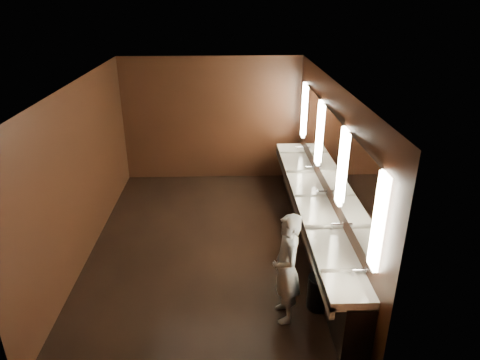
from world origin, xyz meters
name	(u,v)px	position (x,y,z in m)	size (l,w,h in m)	color
floor	(209,244)	(0.00, 0.00, 0.00)	(6.00, 6.00, 0.00)	black
ceiling	(204,83)	(0.00, 0.00, 2.80)	(4.00, 6.00, 0.02)	#2D2D2B
wall_back	(212,119)	(0.00, 3.00, 1.40)	(4.00, 0.02, 2.80)	black
wall_front	(195,288)	(0.00, -3.00, 1.40)	(4.00, 0.02, 2.80)	black
wall_left	(82,172)	(-2.00, 0.00, 1.40)	(0.02, 6.00, 2.80)	black
wall_right	(329,169)	(2.00, 0.00, 1.40)	(0.02, 6.00, 2.80)	black
sink_counter	(313,218)	(1.79, 0.00, 0.50)	(0.55, 5.40, 1.01)	black
mirror_band	(330,149)	(1.98, 0.00, 1.75)	(0.06, 5.03, 1.15)	#FFF3CC
person	(286,268)	(1.08, -1.84, 0.77)	(0.56, 0.37, 1.55)	#869EC7
trash_bin	(319,292)	(1.58, -1.67, 0.25)	(0.32, 0.32, 0.49)	black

